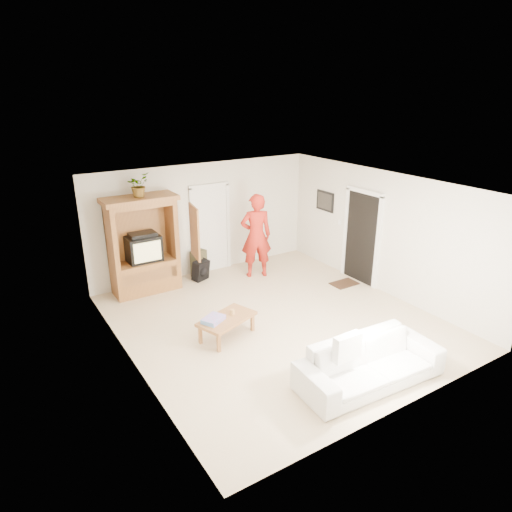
% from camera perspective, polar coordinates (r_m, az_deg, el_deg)
% --- Properties ---
extents(floor, '(6.00, 6.00, 0.00)m').
position_cam_1_polar(floor, '(8.81, 2.50, -8.10)').
color(floor, tan).
rests_on(floor, ground).
extents(ceiling, '(6.00, 6.00, 0.00)m').
position_cam_1_polar(ceiling, '(7.91, 2.79, 8.68)').
color(ceiling, white).
rests_on(ceiling, floor).
extents(wall_back, '(5.50, 0.00, 5.50)m').
position_cam_1_polar(wall_back, '(10.74, -6.55, 4.62)').
color(wall_back, silver).
rests_on(wall_back, floor).
extents(wall_front, '(5.50, 0.00, 5.50)m').
position_cam_1_polar(wall_front, '(6.28, 18.60, -8.37)').
color(wall_front, silver).
rests_on(wall_front, floor).
extents(wall_left, '(0.00, 6.00, 6.00)m').
position_cam_1_polar(wall_left, '(7.18, -15.77, -4.30)').
color(wall_left, silver).
rests_on(wall_left, floor).
extents(wall_right, '(0.00, 6.00, 6.00)m').
position_cam_1_polar(wall_right, '(10.02, 15.68, 2.80)').
color(wall_right, silver).
rests_on(wall_right, floor).
extents(armoire, '(1.82, 1.14, 2.10)m').
position_cam_1_polar(armoire, '(10.01, -13.72, 0.59)').
color(armoire, '#99642F').
rests_on(armoire, floor).
extents(door_back, '(0.85, 0.05, 2.04)m').
position_cam_1_polar(door_back, '(10.86, -5.71, 3.28)').
color(door_back, white).
rests_on(door_back, floor).
extents(doorway_right, '(0.05, 0.90, 2.04)m').
position_cam_1_polar(doorway_right, '(10.48, 13.05, 2.19)').
color(doorway_right, black).
rests_on(doorway_right, floor).
extents(framed_picture, '(0.03, 0.60, 0.48)m').
position_cam_1_polar(framed_picture, '(11.23, 8.64, 6.80)').
color(framed_picture, black).
rests_on(framed_picture, wall_right).
extents(doormat, '(0.60, 0.40, 0.02)m').
position_cam_1_polar(doormat, '(10.55, 10.97, -3.39)').
color(doormat, '#382316').
rests_on(doormat, floor).
extents(plant, '(0.58, 0.57, 0.48)m').
position_cam_1_polar(plant, '(9.59, -14.51, 8.59)').
color(plant, '#4C7238').
rests_on(plant, armoire).
extents(man, '(0.84, 0.69, 1.97)m').
position_cam_1_polar(man, '(10.48, 0.01, 2.55)').
color(man, '#A52016').
rests_on(man, floor).
extents(sofa, '(2.32, 1.03, 0.66)m').
position_cam_1_polar(sofa, '(7.20, 14.06, -12.85)').
color(sofa, silver).
rests_on(sofa, floor).
extents(coffee_table, '(1.17, 0.88, 0.39)m').
position_cam_1_polar(coffee_table, '(8.15, -3.67, -7.99)').
color(coffee_table, '#996435').
rests_on(coffee_table, floor).
extents(towel, '(0.47, 0.43, 0.08)m').
position_cam_1_polar(towel, '(8.00, -5.36, -7.88)').
color(towel, '#CF4588').
rests_on(towel, coffee_table).
extents(candle, '(0.08, 0.08, 0.10)m').
position_cam_1_polar(candle, '(8.20, -2.97, -6.99)').
color(candle, tan).
rests_on(candle, coffee_table).
extents(backpack_black, '(0.42, 0.34, 0.46)m').
position_cam_1_polar(backpack_black, '(10.56, -6.92, -1.83)').
color(backpack_black, black).
rests_on(backpack_black, floor).
extents(backpack_olive, '(0.40, 0.36, 0.63)m').
position_cam_1_polar(backpack_olive, '(10.77, -7.16, -0.91)').
color(backpack_olive, '#47442B').
rests_on(backpack_olive, floor).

